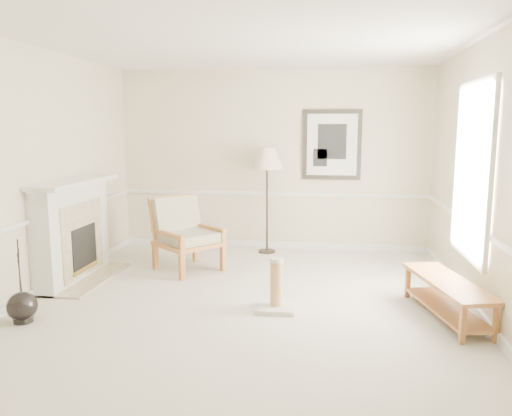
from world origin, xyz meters
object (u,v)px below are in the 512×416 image
at_px(armchair, 184,230).
at_px(floor_lamp, 267,161).
at_px(floor_vase, 22,307).
at_px(bench, 447,293).
at_px(scratching_post, 276,294).

relative_size(armchair, floor_lamp, 0.67).
height_order(floor_vase, bench, floor_vase).
xyz_separation_m(armchair, floor_lamp, (1.04, 1.09, 0.90)).
relative_size(floor_vase, armchair, 0.78).
bearing_deg(scratching_post, armchair, 135.18).
height_order(floor_vase, scratching_post, floor_vase).
distance_m(floor_vase, scratching_post, 2.62).
xyz_separation_m(floor_vase, floor_lamp, (2.11, 3.25, 1.29)).
relative_size(bench, scratching_post, 2.53).
bearing_deg(floor_vase, bench, 9.95).
relative_size(armchair, bench, 0.76).
relative_size(floor_vase, floor_lamp, 0.53).
xyz_separation_m(floor_vase, bench, (4.30, 0.75, 0.11)).
bearing_deg(bench, floor_vase, -170.05).
bearing_deg(scratching_post, floor_lamp, 99.17).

